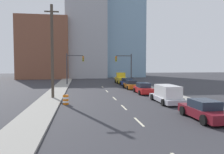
{
  "coord_description": "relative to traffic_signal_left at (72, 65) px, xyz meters",
  "views": [
    {
      "loc": [
        -4.07,
        -5.88,
        3.96
      ],
      "look_at": [
        0.59,
        25.22,
        2.2
      ],
      "focal_mm": 35.0,
      "sensor_mm": 36.0,
      "label": 1
    }
  ],
  "objects": [
    {
      "name": "sidewalk_left",
      "position": [
        -1.79,
        7.47,
        -3.86
      ],
      "size": [
        2.62,
        90.84,
        0.17
      ],
      "color": "gray",
      "rests_on": "ground"
    },
    {
      "name": "sidewalk_right",
      "position": [
        12.89,
        7.47,
        -3.86
      ],
      "size": [
        2.62,
        90.84,
        0.17
      ],
      "color": "gray",
      "rests_on": "ground"
    },
    {
      "name": "lane_stripe_at_9m",
      "position": [
        5.55,
        -29.31,
        -3.95
      ],
      "size": [
        0.16,
        2.4,
        0.01
      ],
      "primitive_type": "cube",
      "color": "beige",
      "rests_on": "ground"
    },
    {
      "name": "lane_stripe_at_14m",
      "position": [
        5.55,
        -24.13,
        -3.95
      ],
      "size": [
        0.16,
        2.4,
        0.01
      ],
      "primitive_type": "cube",
      "color": "beige",
      "rests_on": "ground"
    },
    {
      "name": "lane_stripe_at_19m",
      "position": [
        5.55,
        -18.64,
        -3.95
      ],
      "size": [
        0.16,
        2.4,
        0.01
      ],
      "primitive_type": "cube",
      "color": "beige",
      "rests_on": "ground"
    },
    {
      "name": "lane_stripe_at_26m",
      "position": [
        5.55,
        -11.54,
        -3.95
      ],
      "size": [
        0.16,
        2.4,
        0.01
      ],
      "primitive_type": "cube",
      "color": "beige",
      "rests_on": "ground"
    },
    {
      "name": "lane_stripe_at_33m",
      "position": [
        5.55,
        -5.04,
        -3.95
      ],
      "size": [
        0.16,
        2.4,
        0.01
      ],
      "primitive_type": "cube",
      "color": "beige",
      "rests_on": "ground"
    },
    {
      "name": "building_brick_left",
      "position": [
        -8.55,
        24.92,
        4.76
      ],
      "size": [
        14.0,
        16.0,
        17.42
      ],
      "color": "brown",
      "rests_on": "ground"
    },
    {
      "name": "building_office_center",
      "position": [
        3.6,
        28.92,
        9.57
      ],
      "size": [
        12.0,
        20.0,
        27.05
      ],
      "color": "#A8A8AD",
      "rests_on": "ground"
    },
    {
      "name": "building_glass_right",
      "position": [
        15.89,
        32.92,
        10.49
      ],
      "size": [
        13.0,
        20.0,
        28.88
      ],
      "color": "#7A9EB7",
      "rests_on": "ground"
    },
    {
      "name": "traffic_signal_left",
      "position": [
        0.0,
        0.0,
        0.0
      ],
      "size": [
        3.47,
        0.35,
        6.2
      ],
      "color": "#38383D",
      "rests_on": "ground"
    },
    {
      "name": "traffic_signal_right",
      "position": [
        11.13,
        0.0,
        0.0
      ],
      "size": [
        3.47,
        0.35,
        6.2
      ],
      "color": "#38383D",
      "rests_on": "ground"
    },
    {
      "name": "utility_pole_left_mid",
      "position": [
        -1.58,
        -17.97,
        1.58
      ],
      "size": [
        1.6,
        0.32,
        10.8
      ],
      "color": "#473D33",
      "rests_on": "ground"
    },
    {
      "name": "traffic_barrel",
      "position": [
        0.11,
        -21.8,
        -3.47
      ],
      "size": [
        0.56,
        0.56,
        0.95
      ],
      "color": "orange",
      "rests_on": "ground"
    },
    {
      "name": "sedan_maroon",
      "position": [
        10.4,
        -29.38,
        -3.29
      ],
      "size": [
        2.08,
        4.77,
        1.42
      ],
      "rotation": [
        0.0,
        0.0,
        -0.0
      ],
      "color": "maroon",
      "rests_on": "ground"
    },
    {
      "name": "box_truck_silver",
      "position": [
        10.5,
        -22.4,
        -3.06
      ],
      "size": [
        2.36,
        5.71,
        1.85
      ],
      "rotation": [
        0.0,
        0.0,
        -0.03
      ],
      "color": "#B2B2BC",
      "rests_on": "ground"
    },
    {
      "name": "sedan_red",
      "position": [
        10.2,
        -14.86,
        -3.28
      ],
      "size": [
        2.11,
        4.75,
        1.48
      ],
      "rotation": [
        0.0,
        0.0,
        -0.02
      ],
      "color": "red",
      "rests_on": "ground"
    },
    {
      "name": "sedan_orange",
      "position": [
        9.93,
        -8.71,
        -3.3
      ],
      "size": [
        2.06,
        4.66,
        1.43
      ],
      "rotation": [
        0.0,
        0.0,
        0.0
      ],
      "color": "orange",
      "rests_on": "ground"
    },
    {
      "name": "sedan_blue",
      "position": [
        10.37,
        -3.58,
        -3.28
      ],
      "size": [
        2.22,
        4.49,
        1.46
      ],
      "rotation": [
        0.0,
        0.0,
        0.05
      ],
      "color": "navy",
      "rests_on": "ground"
    },
    {
      "name": "pickup_truck_yellow",
      "position": [
        10.44,
        2.44,
        -3.03
      ],
      "size": [
        2.44,
        5.5,
        2.27
      ],
      "rotation": [
        0.0,
        0.0,
        -0.03
      ],
      "color": "gold",
      "rests_on": "ground"
    }
  ]
}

